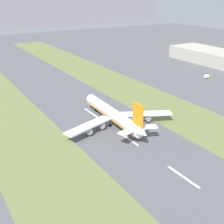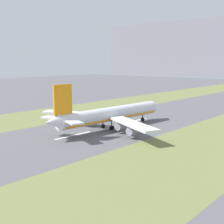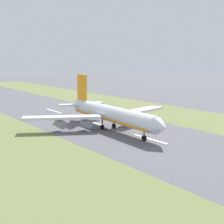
# 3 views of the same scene
# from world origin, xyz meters

# --- Properties ---
(ground_plane) EXTENTS (800.00, 800.00, 0.00)m
(ground_plane) POSITION_xyz_m (0.00, 0.00, 0.00)
(ground_plane) COLOR #56565B
(grass_median_west) EXTENTS (40.00, 600.00, 0.01)m
(grass_median_west) POSITION_xyz_m (-45.00, 0.00, 0.00)
(grass_median_west) COLOR olive
(grass_median_west) RESTS_ON ground
(grass_median_east) EXTENTS (40.00, 600.00, 0.01)m
(grass_median_east) POSITION_xyz_m (45.00, 0.00, 0.00)
(grass_median_east) COLOR olive
(grass_median_east) RESTS_ON ground
(centreline_dash_mid) EXTENTS (1.20, 18.00, 0.01)m
(centreline_dash_mid) POSITION_xyz_m (0.00, -21.20, 0.01)
(centreline_dash_mid) COLOR silver
(centreline_dash_mid) RESTS_ON ground
(centreline_dash_far) EXTENTS (1.20, 18.00, 0.01)m
(centreline_dash_far) POSITION_xyz_m (0.00, 18.80, 0.01)
(centreline_dash_far) COLOR silver
(centreline_dash_far) RESTS_ON ground
(airplane_main_jet) EXTENTS (64.07, 67.18, 20.20)m
(airplane_main_jet) POSITION_xyz_m (2.47, -3.11, 6.02)
(airplane_main_jet) COLOR silver
(airplane_main_jet) RESTS_ON ground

